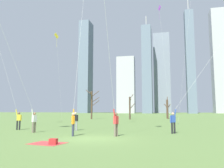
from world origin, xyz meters
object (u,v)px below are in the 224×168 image
(bystander_far_off_by_trees, at_px, (75,120))
(kite_flyer_foreground_left_orange, at_px, (196,87))
(picnic_spot, at_px, (51,142))
(kite_flyer_far_back_pink, at_px, (78,68))
(distant_kite_drifting_right_yellow, at_px, (57,43))
(distant_kite_drifting_left_purple, at_px, (160,14))
(kite_flyer_midfield_center_teal, at_px, (109,52))
(bare_tree_rightmost, at_px, (92,103))
(bare_tree_center, at_px, (167,108))
(kite_flyer_midfield_right_red, at_px, (14,66))
(kite_flyer_midfield_left_white, at_px, (12,96))
(bare_tree_left_of_center, at_px, (130,107))

(bystander_far_off_by_trees, bearing_deg, kite_flyer_foreground_left_orange, -2.59)
(picnic_spot, bearing_deg, kite_flyer_far_back_pink, 97.42)
(kite_flyer_foreground_left_orange, height_order, distant_kite_drifting_right_yellow, kite_flyer_foreground_left_orange)
(bystander_far_off_by_trees, distance_m, distant_kite_drifting_left_purple, 31.41)
(kite_flyer_midfield_center_teal, bearing_deg, distant_kite_drifting_left_purple, 83.92)
(kite_flyer_midfield_center_teal, distance_m, bare_tree_rightmost, 33.22)
(distant_kite_drifting_left_purple, height_order, bare_tree_center, distant_kite_drifting_left_purple)
(bystander_far_off_by_trees, bearing_deg, distant_kite_drifting_right_yellow, 123.22)
(kite_flyer_midfield_right_red, height_order, kite_flyer_far_back_pink, kite_flyer_far_back_pink)
(bare_tree_rightmost, bearing_deg, picnic_spot, -75.45)
(bare_tree_rightmost, bearing_deg, kite_flyer_midfield_right_red, -83.23)
(kite_flyer_midfield_left_white, height_order, distant_kite_drifting_right_yellow, kite_flyer_midfield_left_white)
(kite_flyer_far_back_pink, xyz_separation_m, distant_kite_drifting_right_yellow, (-10.53, 16.86, 7.90))
(kite_flyer_far_back_pink, distance_m, distant_kite_drifting_right_yellow, 21.39)
(kite_flyer_midfield_left_white, bearing_deg, kite_flyer_midfield_right_red, -52.64)
(kite_flyer_far_back_pink, height_order, distant_kite_drifting_left_purple, distant_kite_drifting_left_purple)
(distant_kite_drifting_left_purple, relative_size, distant_kite_drifting_right_yellow, 1.52)
(kite_flyer_far_back_pink, xyz_separation_m, distant_kite_drifting_left_purple, (6.28, 26.15, 15.16))
(bare_tree_left_of_center, bearing_deg, bare_tree_center, 34.96)
(kite_flyer_foreground_left_orange, xyz_separation_m, picnic_spot, (-8.36, -7.46, -3.51))
(kite_flyer_midfield_center_teal, bearing_deg, bare_tree_rightmost, 109.97)
(kite_flyer_midfield_right_red, xyz_separation_m, kite_flyer_far_back_pink, (4.51, 1.72, -0.05))
(bare_tree_rightmost, bearing_deg, distant_kite_drifting_left_purple, -9.50)
(kite_flyer_midfield_right_red, bearing_deg, kite_flyer_far_back_pink, 20.83)
(kite_flyer_midfield_left_white, xyz_separation_m, bare_tree_center, (14.46, 32.23, -0.87))
(distant_kite_drifting_right_yellow, relative_size, bare_tree_left_of_center, 2.87)
(kite_flyer_midfield_right_red, bearing_deg, bare_tree_rightmost, 96.77)
(kite_flyer_midfield_right_red, relative_size, bare_tree_center, 3.58)
(kite_flyer_far_back_pink, relative_size, bare_tree_rightmost, 3.01)
(kite_flyer_midfield_center_teal, relative_size, distant_kite_drifting_left_purple, 0.95)
(kite_flyer_midfield_right_red, bearing_deg, picnic_spot, -34.94)
(kite_flyer_far_back_pink, relative_size, distant_kite_drifting_left_purple, 0.83)
(distant_kite_drifting_right_yellow, relative_size, bare_tree_rightmost, 2.38)
(kite_flyer_midfield_right_red, relative_size, distant_kite_drifting_right_yellow, 1.19)
(kite_flyer_midfield_left_white, distance_m, bystander_far_off_by_trees, 6.48)
(kite_flyer_midfield_right_red, relative_size, bystander_far_off_by_trees, 10.77)
(bare_tree_center, height_order, bare_tree_rightmost, bare_tree_rightmost)
(kite_flyer_midfield_left_white, height_order, bare_tree_left_of_center, kite_flyer_midfield_left_white)
(kite_flyer_midfield_left_white, distance_m, bare_tree_center, 35.33)
(kite_flyer_foreground_left_orange, relative_size, kite_flyer_midfield_center_teal, 0.71)
(bare_tree_center, bearing_deg, bare_tree_left_of_center, -145.04)
(kite_flyer_midfield_center_teal, xyz_separation_m, bystander_far_off_by_trees, (-4.38, 5.15, -4.63))
(picnic_spot, bearing_deg, kite_flyer_midfield_center_teal, 47.77)
(bystander_far_off_by_trees, xyz_separation_m, bare_tree_center, (8.42, 31.47, 1.35))
(kite_flyer_foreground_left_orange, bearing_deg, picnic_spot, -138.26)
(kite_flyer_midfield_right_red, height_order, bystander_far_off_by_trees, kite_flyer_midfield_right_red)
(kite_flyer_foreground_left_orange, height_order, picnic_spot, kite_flyer_foreground_left_orange)
(kite_flyer_far_back_pink, xyz_separation_m, bystander_far_off_by_trees, (-1.17, 2.56, -4.19))
(picnic_spot, relative_size, bare_tree_rightmost, 0.33)
(kite_flyer_midfield_right_red, bearing_deg, kite_flyer_foreground_left_orange, 15.71)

